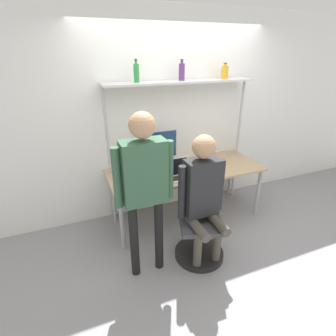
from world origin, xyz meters
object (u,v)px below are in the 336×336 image
at_px(monitor, 159,147).
at_px(laptop, 179,172).
at_px(person_standing, 144,178).
at_px(bottle_purple, 182,72).
at_px(cell_phone, 198,175).
at_px(bottle_amber, 225,72).
at_px(office_chair, 199,233).
at_px(bottle_green, 136,73).
at_px(person_seated, 203,191).

distance_m(monitor, laptop, 0.47).
distance_m(person_standing, bottle_purple, 1.55).
xyz_separation_m(cell_phone, bottle_amber, (0.57, 0.46, 1.18)).
height_order(laptop, office_chair, laptop).
relative_size(cell_phone, person_standing, 0.09).
distance_m(monitor, person_standing, 1.15).
relative_size(office_chair, bottle_amber, 4.79).
height_order(cell_phone, bottle_green, bottle_green).
relative_size(person_seated, bottle_purple, 5.93).
bearing_deg(cell_phone, office_chair, -114.00).
distance_m(bottle_purple, bottle_green, 0.57).
xyz_separation_m(person_seated, bottle_green, (-0.37, 1.04, 1.09)).
distance_m(laptop, bottle_amber, 1.44).
bearing_deg(cell_phone, laptop, 164.47).
bearing_deg(monitor, cell_phone, -53.04).
bearing_deg(person_seated, laptop, 88.95).
relative_size(laptop, person_standing, 0.18).
height_order(office_chair, person_standing, person_standing).
height_order(office_chair, bottle_green, bottle_green).
bearing_deg(person_seated, bottle_green, 109.52).
bearing_deg(monitor, bottle_amber, -0.59).
xyz_separation_m(laptop, person_seated, (-0.01, -0.64, 0.06)).
bearing_deg(laptop, monitor, 106.25).
bearing_deg(laptop, office_chair, -89.94).
bearing_deg(person_standing, laptop, 44.56).
relative_size(cell_phone, bottle_amber, 0.77).
relative_size(monitor, bottle_green, 2.04).
bearing_deg(person_standing, bottle_green, 76.29).
height_order(office_chair, bottle_amber, bottle_amber).
xyz_separation_m(person_standing, bottle_purple, (0.82, 1.01, 0.84)).
height_order(monitor, bottle_purple, bottle_purple).
xyz_separation_m(laptop, cell_phone, (0.24, -0.07, -0.06)).
relative_size(person_standing, bottle_amber, 8.87).
bearing_deg(laptop, bottle_amber, 26.10).
bearing_deg(office_chair, bottle_green, 110.95).
xyz_separation_m(person_seated, bottle_amber, (0.82, 1.04, 1.06)).
bearing_deg(laptop, person_seated, -91.05).
bearing_deg(office_chair, person_seated, -105.50).
height_order(person_seated, bottle_amber, bottle_amber).
distance_m(cell_phone, bottle_purple, 1.29).
distance_m(bottle_amber, bottle_green, 1.19).
relative_size(monitor, laptop, 1.68).
xyz_separation_m(office_chair, person_seated, (-0.01, -0.04, 0.57)).
bearing_deg(person_standing, bottle_purple, 51.06).
distance_m(cell_phone, bottle_amber, 1.39).
bearing_deg(office_chair, cell_phone, 66.00).
distance_m(person_standing, bottle_green, 1.34).
bearing_deg(person_seated, bottle_purple, 78.87).
distance_m(person_standing, bottle_amber, 1.94).
distance_m(laptop, bottle_purple, 1.23).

